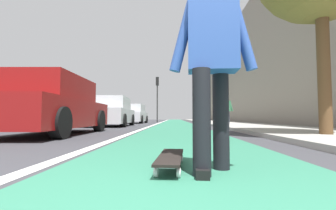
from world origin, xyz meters
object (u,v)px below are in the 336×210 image
Objects in this scene: traffic_light at (157,91)px; pedestrian_distant at (227,109)px; parked_car_mid at (111,112)px; parked_car_near at (51,107)px; skater_person at (212,58)px; parked_car_far at (133,114)px; skateboard at (170,158)px.

traffic_light reaches higher than pedestrian_distant.
parked_car_mid is at bearing 101.50° from pedestrian_distant.
parked_car_near is 9.37m from pedestrian_distant.
parked_car_far is at bearing 12.39° from skater_person.
parked_car_near is at bearing 39.15° from skateboard.
skater_person is at bearing -174.51° from traffic_light.
pedestrian_distant is at bearing -13.31° from skater_person.
skater_person is at bearing -167.61° from parked_car_far.
skater_person is at bearing -113.30° from skateboard.
skater_person is (-0.15, -0.35, 0.84)m from skateboard.
parked_car_far is at bearing 11.33° from skateboard.
skater_person is 0.39× the size of parked_car_mid.
skater_person is 0.38× the size of parked_car_near.
pedestrian_distant is at bearing -78.50° from parked_car_mid.
traffic_light is (3.81, -1.65, 2.29)m from parked_car_far.
parked_car_near is 12.21m from parked_car_far.
traffic_light is at bearing -8.90° from parked_car_mid.
pedestrian_distant is (-8.98, -4.56, -2.07)m from traffic_light.
parked_car_far is 8.08m from pedestrian_distant.
parked_car_near is at bearing 138.79° from pedestrian_distant.
parked_car_near is at bearing -179.82° from parked_car_far.
skater_person is at bearing 166.69° from pedestrian_distant.
pedestrian_distant reaches higher than skateboard.
skateboard is 0.92m from skater_person.
parked_car_near is 1.01× the size of parked_car_mid.
parked_car_far is 0.95× the size of traffic_light.
parked_car_mid is at bearing 18.16° from skateboard.
pedestrian_distant is at bearing -15.17° from skateboard.
traffic_light reaches higher than skater_person.
skater_person is 0.38× the size of traffic_light.
skater_person is at bearing -139.00° from parked_car_near.
parked_car_far is at bearing 0.18° from parked_car_near.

